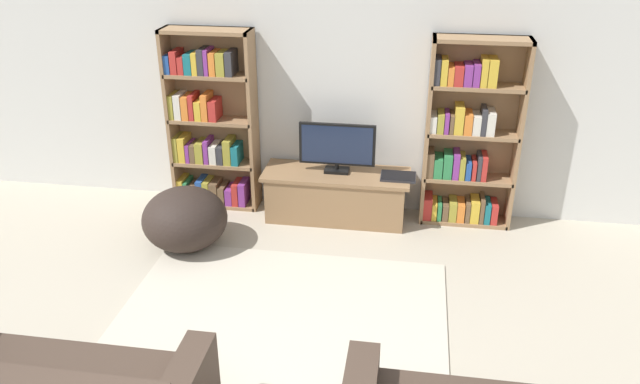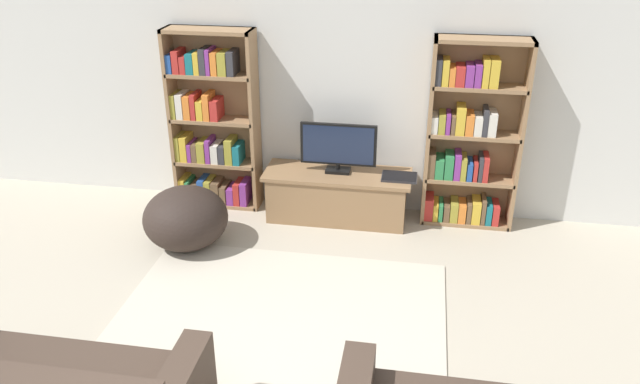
# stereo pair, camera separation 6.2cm
# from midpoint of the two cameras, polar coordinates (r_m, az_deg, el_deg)

# --- Properties ---
(wall_back) EXTENTS (8.80, 0.06, 2.60)m
(wall_back) POSITION_cam_midpoint_polar(r_m,az_deg,el_deg) (6.19, 1.36, 9.85)
(wall_back) COLOR silver
(wall_back) RESTS_ON ground_plane
(bookshelf_left) EXTENTS (0.88, 0.30, 1.83)m
(bookshelf_left) POSITION_cam_midpoint_polar(r_m,az_deg,el_deg) (6.44, -10.27, 6.02)
(bookshelf_left) COLOR #93704C
(bookshelf_left) RESTS_ON ground_plane
(bookshelf_right) EXTENTS (0.88, 0.30, 1.83)m
(bookshelf_right) POSITION_cam_midpoint_polar(r_m,az_deg,el_deg) (6.13, 13.03, 4.76)
(bookshelf_right) COLOR #93704C
(bookshelf_right) RESTS_ON ground_plane
(tv_stand) EXTENTS (1.45, 0.53, 0.49)m
(tv_stand) POSITION_cam_midpoint_polar(r_m,az_deg,el_deg) (6.26, 1.21, -0.28)
(tv_stand) COLOR #8E6B47
(tv_stand) RESTS_ON ground_plane
(television) EXTENTS (0.75, 0.16, 0.50)m
(television) POSITION_cam_midpoint_polar(r_m,az_deg,el_deg) (6.08, 1.28, 4.16)
(television) COLOR black
(television) RESTS_ON tv_stand
(laptop) EXTENTS (0.34, 0.25, 0.03)m
(laptop) POSITION_cam_midpoint_polar(r_m,az_deg,el_deg) (6.08, 6.88, 1.42)
(laptop) COLOR #28282D
(laptop) RESTS_ON tv_stand
(area_rug) EXTENTS (2.54, 1.99, 0.02)m
(area_rug) POSITION_cam_midpoint_polar(r_m,az_deg,el_deg) (4.92, -4.01, -11.62)
(area_rug) COLOR beige
(area_rug) RESTS_ON ground_plane
(beanbag_ottoman) EXTENTS (0.78, 0.78, 0.57)m
(beanbag_ottoman) POSITION_cam_midpoint_polar(r_m,az_deg,el_deg) (5.86, -12.54, -2.41)
(beanbag_ottoman) COLOR #2D231E
(beanbag_ottoman) RESTS_ON ground_plane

